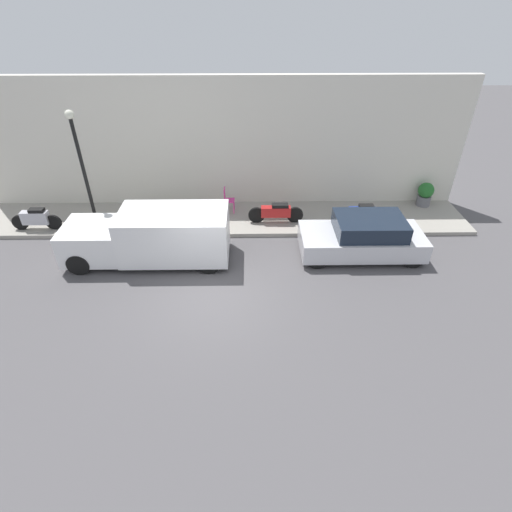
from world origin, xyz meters
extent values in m
plane|color=#514F51|center=(0.00, 0.00, 0.00)|extent=(60.00, 60.00, 0.00)
cube|color=gray|center=(4.54, 0.00, 0.08)|extent=(2.61, 18.86, 0.15)
cube|color=silver|center=(6.00, 0.00, 2.52)|extent=(0.30, 18.86, 5.05)
cube|color=silver|center=(2.12, -4.83, 0.50)|extent=(1.83, 4.07, 0.66)
cube|color=#192333|center=(2.12, -5.03, 1.10)|extent=(1.61, 2.24, 0.54)
cylinder|color=black|center=(1.32, -3.26, 0.32)|extent=(0.20, 0.63, 0.63)
cylinder|color=black|center=(2.91, -3.26, 0.32)|extent=(0.20, 0.63, 0.63)
cylinder|color=black|center=(1.32, -6.40, 0.32)|extent=(0.20, 0.63, 0.63)
cylinder|color=black|center=(2.91, -6.40, 0.32)|extent=(0.20, 0.63, 0.63)
cube|color=white|center=(1.92, 1.34, 0.97)|extent=(1.87, 3.45, 1.54)
cube|color=white|center=(1.92, 3.99, 0.74)|extent=(1.78, 1.86, 1.08)
cube|color=#192333|center=(1.92, 4.27, 1.04)|extent=(1.59, 1.02, 0.43)
cylinder|color=black|center=(1.11, 4.31, 0.36)|extent=(0.22, 0.72, 0.72)
cylinder|color=black|center=(2.73, 4.31, 0.36)|extent=(0.22, 0.72, 0.72)
cylinder|color=black|center=(1.11, 0.22, 0.36)|extent=(0.22, 0.72, 0.72)
cylinder|color=black|center=(2.73, 0.22, 0.36)|extent=(0.22, 0.72, 0.72)
cube|color=navy|center=(3.94, -5.27, 0.60)|extent=(0.30, 0.97, 0.44)
cube|color=black|center=(3.94, -5.40, 0.88)|extent=(0.27, 0.53, 0.12)
cylinder|color=black|center=(3.94, -4.63, 0.42)|extent=(0.10, 0.54, 0.54)
cylinder|color=black|center=(3.94, -5.91, 0.42)|extent=(0.10, 0.54, 0.54)
cube|color=#B7B7BF|center=(3.70, 6.73, 0.63)|extent=(0.30, 0.95, 0.47)
cube|color=black|center=(3.70, 6.60, 0.93)|extent=(0.27, 0.52, 0.12)
cylinder|color=black|center=(3.70, 7.33, 0.44)|extent=(0.10, 0.57, 0.57)
cylinder|color=black|center=(3.70, 6.12, 0.44)|extent=(0.10, 0.57, 0.57)
cube|color=black|center=(3.90, 1.45, 0.62)|extent=(0.30, 1.00, 0.39)
cube|color=black|center=(3.90, 1.31, 0.88)|extent=(0.27, 0.55, 0.12)
cylinder|color=black|center=(3.90, 2.07, 0.47)|extent=(0.10, 0.64, 0.64)
cylinder|color=black|center=(3.90, 0.83, 0.47)|extent=(0.10, 0.64, 0.64)
cube|color=#B21E1E|center=(4.10, -2.07, 0.60)|extent=(0.30, 1.10, 0.38)
cube|color=black|center=(4.10, -2.22, 0.85)|extent=(0.27, 0.60, 0.12)
cylinder|color=black|center=(4.10, -1.34, 0.46)|extent=(0.10, 0.62, 0.62)
cylinder|color=black|center=(4.10, -2.80, 0.46)|extent=(0.10, 0.62, 0.62)
cylinder|color=black|center=(3.61, 4.50, 2.19)|extent=(0.12, 0.12, 4.07)
sphere|color=silver|center=(3.61, 4.50, 4.31)|extent=(0.29, 0.29, 0.29)
cylinder|color=slate|center=(5.45, -8.20, 0.36)|extent=(0.54, 0.54, 0.41)
sphere|color=#236628|center=(5.45, -8.20, 0.81)|extent=(0.62, 0.62, 0.62)
cube|color=#D8338C|center=(4.99, -0.29, 0.64)|extent=(0.40, 0.40, 0.04)
cube|color=#D8338C|center=(4.99, -0.11, 0.91)|extent=(0.40, 0.04, 0.49)
cylinder|color=#D8338C|center=(4.81, -0.46, 0.39)|extent=(0.04, 0.04, 0.47)
cylinder|color=#D8338C|center=(5.16, -0.46, 0.39)|extent=(0.04, 0.04, 0.47)
cylinder|color=#D8338C|center=(4.81, -0.12, 0.39)|extent=(0.04, 0.04, 0.47)
cylinder|color=#D8338C|center=(5.16, -0.12, 0.39)|extent=(0.04, 0.04, 0.47)
camera|label=1|loc=(-9.22, -1.13, 7.61)|focal=28.00mm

